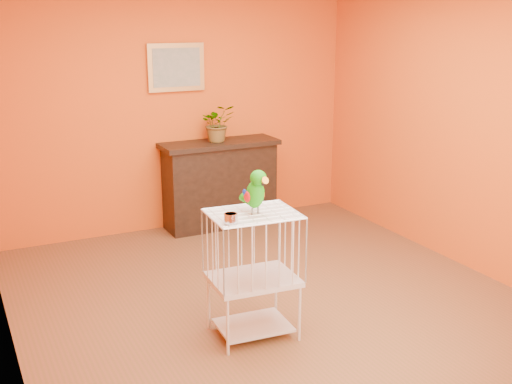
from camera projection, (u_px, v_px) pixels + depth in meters
ground at (273, 302)px, 5.28m from camera, size 4.50×4.50×0.00m
room_shell at (275, 111)px, 4.86m from camera, size 4.50×4.50×4.50m
console_cabinet at (220, 184)px, 7.07m from camera, size 1.29×0.46×0.96m
potted_plant at (219, 128)px, 6.86m from camera, size 0.41×0.45×0.31m
framed_picture at (176, 67)px, 6.73m from camera, size 0.62×0.04×0.50m
birdcage at (253, 273)px, 4.63m from camera, size 0.64×0.51×0.94m
feed_cup at (231, 218)px, 4.28m from camera, size 0.09×0.09×0.07m
parrot at (255, 191)px, 4.45m from camera, size 0.17×0.29×0.32m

